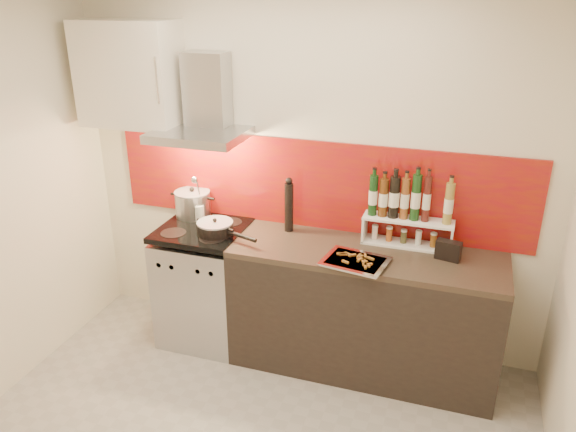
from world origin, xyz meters
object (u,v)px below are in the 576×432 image
(stock_pot, at_px, (193,204))
(saute_pan, at_px, (216,228))
(range_stove, at_px, (206,285))
(pepper_mill, at_px, (289,205))
(baking_tray, at_px, (355,261))
(counter, at_px, (364,310))

(stock_pot, height_order, saute_pan, stock_pot)
(range_stove, relative_size, pepper_mill, 2.28)
(saute_pan, bearing_deg, range_stove, 155.01)
(stock_pot, height_order, pepper_mill, pepper_mill)
(saute_pan, height_order, pepper_mill, pepper_mill)
(saute_pan, height_order, baking_tray, saute_pan)
(counter, xyz_separation_m, pepper_mill, (-0.60, 0.16, 0.64))
(range_stove, distance_m, pepper_mill, 0.90)
(counter, xyz_separation_m, stock_pot, (-1.36, 0.18, 0.56))
(counter, bearing_deg, saute_pan, -176.07)
(stock_pot, bearing_deg, baking_tray, -15.61)
(range_stove, distance_m, counter, 1.20)
(range_stove, bearing_deg, pepper_mill, 15.72)
(counter, bearing_deg, stock_pot, 172.44)
(counter, bearing_deg, range_stove, -179.77)
(counter, height_order, saute_pan, saute_pan)
(stock_pot, xyz_separation_m, baking_tray, (1.32, -0.37, -0.09))
(counter, height_order, stock_pot, stock_pot)
(range_stove, xyz_separation_m, baking_tray, (1.16, -0.18, 0.47))
(stock_pot, xyz_separation_m, saute_pan, (0.30, -0.25, -0.05))
(range_stove, bearing_deg, baking_tray, -8.98)
(counter, relative_size, pepper_mill, 4.52)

